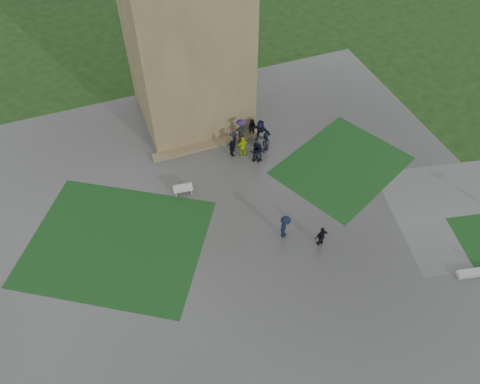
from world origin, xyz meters
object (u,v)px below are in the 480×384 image
object	(u,v)px
pedestrian_mid	(285,227)
pedestrian_near	(322,236)
tower	(183,9)
bench	(183,189)

from	to	relation	value
pedestrian_mid	pedestrian_near	distance (m)	2.36
tower	pedestrian_near	xyz separation A→B (m)	(3.68, -15.77, -8.18)
tower	pedestrian_near	distance (m)	18.14
bench	pedestrian_near	world-z (taller)	pedestrian_near
tower	pedestrian_near	world-z (taller)	tower
tower	bench	size ratio (longest dim) A/B	12.89
pedestrian_near	tower	bearing A→B (deg)	-80.43
pedestrian_mid	pedestrian_near	size ratio (longest dim) A/B	1.14
bench	pedestrian_mid	xyz separation A→B (m)	(5.06, -5.91, 0.52)
bench	pedestrian_near	xyz separation A→B (m)	(6.95, -7.33, 0.40)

